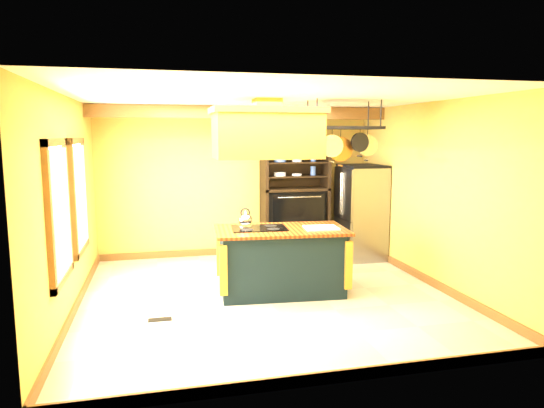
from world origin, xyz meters
name	(u,v)px	position (x,y,z in m)	size (l,w,h in m)	color
floor	(266,296)	(0.00, 0.00, 0.00)	(5.00, 5.00, 0.00)	beige
ceiling	(266,98)	(0.00, 0.00, 2.70)	(5.00, 5.00, 0.00)	white
wall_back	(237,182)	(0.00, 2.50, 1.35)	(5.00, 0.02, 2.70)	gold
wall_front	(330,237)	(0.00, -2.50, 1.35)	(5.00, 0.02, 2.70)	gold
wall_left	(69,206)	(-2.50, 0.00, 1.35)	(0.02, 5.00, 2.70)	gold
wall_right	(432,195)	(2.50, 0.00, 1.35)	(0.02, 5.00, 2.70)	gold
ceiling_beam	(244,112)	(0.00, 1.70, 2.59)	(5.00, 0.15, 0.20)	brown
window_near	(59,211)	(-2.47, -0.80, 1.40)	(0.06, 1.06, 1.56)	brown
window_far	(79,196)	(-2.47, 0.60, 1.40)	(0.06, 1.06, 1.56)	brown
kitchen_island	(281,260)	(0.24, 0.11, 0.47)	(1.89, 1.15, 1.11)	black
range_hood	(267,132)	(0.04, 0.11, 2.26)	(1.51, 0.85, 0.80)	gold
pot_rack	(343,135)	(1.14, 0.12, 2.21)	(1.11, 0.51, 0.86)	black
refrigerator	(361,214)	(2.12, 1.68, 0.80)	(0.72, 0.84, 1.65)	gray
hutch	(294,209)	(1.04, 2.26, 0.85)	(1.23, 0.56, 2.18)	black
floor_register	(160,319)	(-1.45, -0.58, 0.01)	(0.28, 0.12, 0.01)	black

